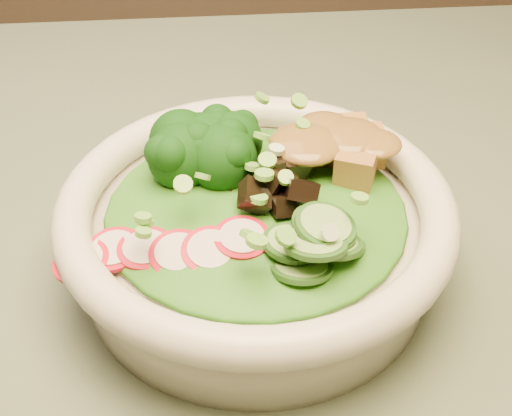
{
  "coord_description": "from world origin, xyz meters",
  "views": [
    {
      "loc": [
        0.11,
        -0.41,
        1.11
      ],
      "look_at": [
        0.15,
        -0.04,
        0.81
      ],
      "focal_mm": 50.0,
      "sensor_mm": 36.0,
      "label": 1
    }
  ],
  "objects": [
    {
      "name": "peanut_sauce",
      "position": [
        0.2,
        -0.0,
        0.83
      ],
      "size": [
        0.07,
        0.06,
        0.02
      ],
      "primitive_type": "ellipsoid",
      "color": "brown",
      "rests_on": "tofu_cubes"
    },
    {
      "name": "dining_table",
      "position": [
        0.0,
        0.0,
        0.64
      ],
      "size": [
        1.2,
        0.8,
        0.75
      ],
      "color": "black",
      "rests_on": "ground"
    },
    {
      "name": "scallion_garnish",
      "position": [
        0.15,
        -0.04,
        0.83
      ],
      "size": [
        0.19,
        0.19,
        0.02
      ],
      "primitive_type": null,
      "color": "#6CB53F",
      "rests_on": "salad_bowl"
    },
    {
      "name": "mushroom_heap",
      "position": [
        0.16,
        -0.03,
        0.82
      ],
      "size": [
        0.09,
        0.09,
        0.04
      ],
      "primitive_type": null,
      "rotation": [
        0.0,
        0.0,
        -0.37
      ],
      "color": "black",
      "rests_on": "salad_bowl"
    },
    {
      "name": "salad_bowl",
      "position": [
        0.15,
        -0.04,
        0.79
      ],
      "size": [
        0.27,
        0.27,
        0.07
      ],
      "rotation": [
        0.0,
        0.0,
        -0.37
      ],
      "color": "silver",
      "rests_on": "dining_table"
    },
    {
      "name": "broccoli_florets",
      "position": [
        0.11,
        0.01,
        0.83
      ],
      "size": [
        0.1,
        0.09,
        0.04
      ],
      "primitive_type": null,
      "rotation": [
        0.0,
        0.0,
        -0.37
      ],
      "color": "black",
      "rests_on": "salad_bowl"
    },
    {
      "name": "lettuce_bed",
      "position": [
        0.15,
        -0.04,
        0.81
      ],
      "size": [
        0.2,
        0.2,
        0.02
      ],
      "primitive_type": "ellipsoid",
      "color": "#175C13",
      "rests_on": "salad_bowl"
    },
    {
      "name": "radish_slices",
      "position": [
        0.1,
        -0.08,
        0.81
      ],
      "size": [
        0.12,
        0.08,
        0.02
      ],
      "primitive_type": null,
      "rotation": [
        0.0,
        0.0,
        -0.37
      ],
      "color": "#B60E21",
      "rests_on": "salad_bowl"
    },
    {
      "name": "cucumber_slices",
      "position": [
        0.18,
        -0.09,
        0.82
      ],
      "size": [
        0.09,
        0.09,
        0.04
      ],
      "primitive_type": null,
      "rotation": [
        0.0,
        0.0,
        -0.37
      ],
      "color": "#81AC5F",
      "rests_on": "salad_bowl"
    },
    {
      "name": "tofu_cubes",
      "position": [
        0.2,
        -0.0,
        0.82
      ],
      "size": [
        0.1,
        0.09,
        0.04
      ],
      "primitive_type": null,
      "rotation": [
        0.0,
        0.0,
        -0.37
      ],
      "color": "#A57837",
      "rests_on": "salad_bowl"
    }
  ]
}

